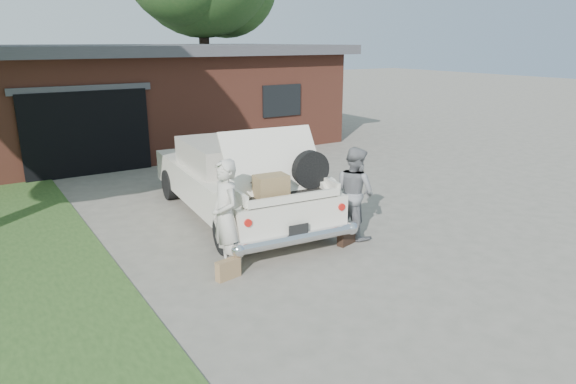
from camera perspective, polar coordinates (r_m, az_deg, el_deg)
ground at (r=8.14m, az=2.31°, el=-8.47°), size 90.00×90.00×0.00m
house at (r=18.35m, az=-16.23°, el=10.32°), size 12.80×7.80×3.30m
sedan at (r=10.29m, az=-5.69°, el=1.41°), size 2.49×5.42×2.00m
woman_left at (r=7.78m, az=-6.95°, el=-2.75°), size 0.44×0.66×1.76m
woman_right at (r=9.24m, az=7.40°, el=-0.04°), size 0.70×0.86×1.65m
suitcase_left at (r=7.79m, az=-6.68°, el=-8.51°), size 0.41×0.19×0.30m
suitcase_right at (r=9.06m, az=6.62°, el=-4.75°), size 0.45×0.25×0.33m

